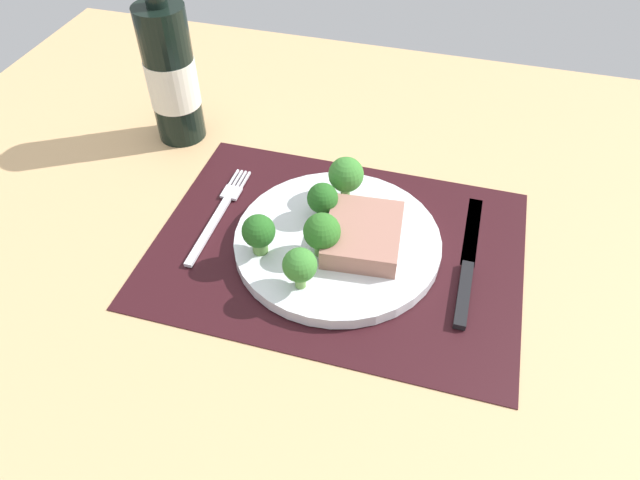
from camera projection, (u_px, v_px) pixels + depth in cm
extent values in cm
cube|color=tan|center=(337.00, 256.00, 74.18)|extent=(140.00, 110.00, 3.00)
cube|color=black|center=(337.00, 247.00, 73.00)|extent=(46.07, 33.90, 0.30)
cylinder|color=silver|center=(337.00, 242.00, 72.33)|extent=(25.97, 25.97, 1.60)
cube|color=#9E6B5B|center=(363.00, 235.00, 70.12)|extent=(9.98, 11.64, 2.74)
cylinder|color=#5B8942|center=(260.00, 246.00, 69.49)|extent=(1.88, 1.88, 1.67)
sphere|color=#235B1E|center=(259.00, 231.00, 67.68)|extent=(4.04, 4.04, 4.04)
cylinder|color=#6B994C|center=(300.00, 280.00, 65.55)|extent=(1.25, 1.25, 1.83)
sphere|color=#387A2D|center=(300.00, 265.00, 63.70)|extent=(3.97, 3.97, 3.97)
cylinder|color=#5B8942|center=(345.00, 191.00, 76.57)|extent=(1.23, 1.23, 1.80)
sphere|color=#387A2D|center=(346.00, 174.00, 74.52)|extent=(4.66, 4.66, 4.66)
cylinder|color=#5B8942|center=(322.00, 248.00, 69.26)|extent=(1.81, 1.81, 1.72)
sphere|color=#2D6B23|center=(322.00, 231.00, 67.30)|extent=(4.48, 4.48, 4.48)
cylinder|color=#6B994C|center=(322.00, 212.00, 73.94)|extent=(1.53, 1.53, 1.43)
sphere|color=#235B1E|center=(323.00, 198.00, 72.23)|extent=(3.96, 3.96, 3.96)
cube|color=silver|center=(209.00, 230.00, 74.56)|extent=(1.00, 13.00, 0.50)
cube|color=silver|center=(231.00, 193.00, 79.85)|extent=(2.40, 2.60, 0.40)
cube|color=silver|center=(234.00, 178.00, 82.12)|extent=(0.30, 3.60, 0.35)
cube|color=silver|center=(238.00, 179.00, 82.00)|extent=(0.30, 3.60, 0.35)
cube|color=silver|center=(242.00, 179.00, 81.89)|extent=(0.30, 3.60, 0.35)
cube|color=silver|center=(245.00, 180.00, 81.77)|extent=(0.30, 3.60, 0.35)
cube|color=black|center=(464.00, 294.00, 66.87)|extent=(1.40, 10.00, 0.80)
cube|color=silver|center=(472.00, 229.00, 74.83)|extent=(1.80, 13.00, 0.30)
cylinder|color=black|center=(171.00, 76.00, 83.36)|extent=(7.21, 7.21, 20.45)
cylinder|color=silver|center=(173.00, 82.00, 84.09)|extent=(7.36, 7.36, 7.16)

